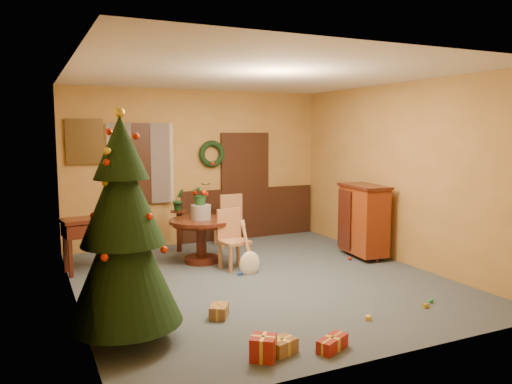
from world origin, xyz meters
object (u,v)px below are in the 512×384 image
christmas_tree (123,234)px  writing_desk (94,231)px  dining_table (201,232)px  sideboard (364,219)px  chair_near (232,237)px

christmas_tree → writing_desk: bearing=88.9°
dining_table → sideboard: bearing=-17.7°
dining_table → chair_near: chair_near is taller
dining_table → writing_desk: bearing=172.7°
christmas_tree → sideboard: size_ratio=1.91×
chair_near → sideboard: 2.31m
chair_near → writing_desk: chair_near is taller
christmas_tree → sideboard: christmas_tree is taller
christmas_tree → chair_near: bearing=46.1°
chair_near → christmas_tree: (-2.02, -2.10, 0.62)m
writing_desk → christmas_tree: bearing=-91.1°
sideboard → chair_near: bearing=172.4°
dining_table → writing_desk: writing_desk is taller
chair_near → writing_desk: (-1.96, 0.74, 0.13)m
christmas_tree → writing_desk: christmas_tree is taller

